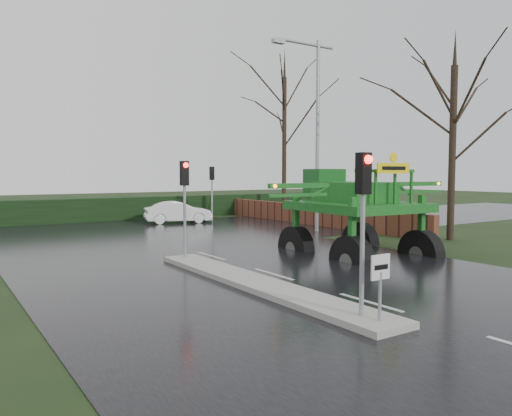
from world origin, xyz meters
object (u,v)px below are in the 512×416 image
white_sedan (178,223)px  street_light_right (313,118)px  traffic_signal_far (212,181)px  keep_left_sign (380,277)px  traffic_signal_mid (185,188)px  traffic_signal_near (363,198)px  crop_sprayer (348,197)px

white_sedan → street_light_right: bearing=-139.3°
traffic_signal_far → white_sedan: bearing=-2.3°
keep_left_sign → traffic_signal_mid: size_ratio=0.38×
keep_left_sign → street_light_right: (9.49, 13.50, 4.93)m
traffic_signal_far → traffic_signal_mid: bearing=58.1°
traffic_signal_near → white_sedan: size_ratio=0.87×
traffic_signal_near → white_sedan: 21.96m
crop_sprayer → white_sedan: size_ratio=2.11×
keep_left_sign → street_light_right: 17.23m
traffic_signal_near → street_light_right: bearing=53.9°
traffic_signal_far → street_light_right: (1.69, -8.01, 3.40)m
street_light_right → keep_left_sign: bearing=-125.1°
traffic_signal_near → traffic_signal_far: bearing=69.6°
crop_sprayer → street_light_right: bearing=61.6°
traffic_signal_near → traffic_signal_far: (7.80, 21.02, 0.00)m
traffic_signal_mid → traffic_signal_far: 14.75m
keep_left_sign → traffic_signal_mid: bearing=90.0°
street_light_right → crop_sprayer: 9.64m
keep_left_sign → white_sedan: 22.31m
traffic_signal_far → crop_sprayer: bearing=79.1°
keep_left_sign → crop_sprayer: (4.81, 5.95, 1.21)m
street_light_right → white_sedan: street_light_right is taller
keep_left_sign → traffic_signal_near: traffic_signal_near is taller
keep_left_sign → traffic_signal_far: bearing=70.1°
crop_sprayer → white_sedan: (0.65, 15.66, -2.26)m
traffic_signal_near → street_light_right: street_light_right is taller
crop_sprayer → traffic_signal_far: bearing=82.5°
traffic_signal_mid → white_sedan: (5.46, 12.61, -2.59)m
traffic_signal_near → crop_sprayer: bearing=48.6°
white_sedan → crop_sprayer: bearing=-168.1°
traffic_signal_mid → crop_sprayer: crop_sprayer is taller
traffic_signal_mid → street_light_right: bearing=25.4°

